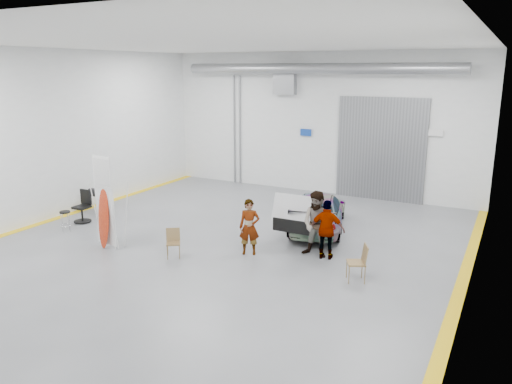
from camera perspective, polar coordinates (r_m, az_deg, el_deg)
The scene contains 13 objects.
ground at distance 15.40m, azimuth -4.05°, elevation -6.23°, with size 16.00×16.00×0.00m, color slate.
room_shell at distance 16.32m, azimuth 0.58°, elevation 9.64°, with size 14.02×16.18×6.01m.
sedan_car at distance 16.98m, azimuth 7.10°, elevation -2.18°, with size 1.74×4.26×1.24m, color white.
person_a at distance 14.51m, azimuth -0.76°, elevation -4.02°, with size 0.60×0.39×1.65m, color #865949.
person_b at distance 14.40m, azimuth 7.07°, elevation -3.67°, with size 0.95×0.73×1.94m, color #476582.
person_c at distance 14.30m, azimuth 8.12°, elevation -4.29°, with size 1.00×0.41×1.73m, color #975532.
surfboard_display at distance 15.56m, azimuth -16.89°, elevation -1.92°, with size 0.84×0.32×2.99m.
folding_chair_near at distance 14.64m, azimuth -9.39°, elevation -6.41°, with size 0.54×0.60×0.83m.
folding_chair_far at distance 13.14m, azimuth 11.34°, elevation -8.71°, with size 0.60×0.75×0.97m.
shop_stool at distance 17.77m, azimuth -20.93°, elevation -3.18°, with size 0.36×0.36×0.71m.
work_table at distance 19.97m, azimuth -17.86°, elevation -0.18°, with size 1.08×0.57×0.86m.
office_chair at distance 18.66m, azimuth -19.14°, elevation -1.78°, with size 0.60×0.60×1.13m.
trunk_lid at distance 15.13m, azimuth 4.63°, elevation -1.62°, with size 1.44×0.87×0.04m, color silver.
Camera 1 is at (7.68, -12.26, 5.30)m, focal length 35.00 mm.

